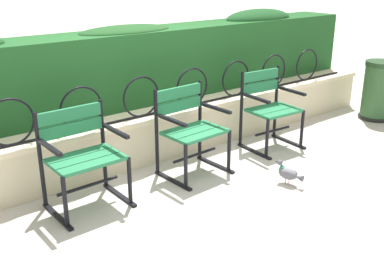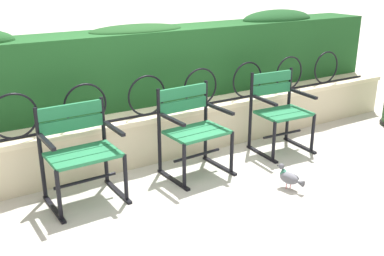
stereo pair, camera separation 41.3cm
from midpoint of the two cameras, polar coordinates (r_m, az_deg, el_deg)
The scene contains 8 objects.
ground_plane at distance 4.27m, azimuth 3.52°, elevation -7.41°, with size 60.00×60.00×0.00m, color #BCB7AD.
stone_wall at distance 4.82m, azimuth -2.19°, elevation -0.80°, with size 6.80×0.41×0.51m.
iron_arch_fence at distance 4.58m, azimuth -2.97°, elevation 3.83°, with size 6.27×0.02×0.42m.
hedge_row at distance 5.03m, azimuth -4.91°, elevation 8.12°, with size 6.66×0.57×0.93m.
park_chair_left at distance 3.95m, azimuth -11.03°, elevation -2.74°, with size 0.64×0.54×0.84m.
park_chair_centre at distance 4.40m, azimuth 2.75°, elevation 0.01°, with size 0.63×0.55×0.86m.
park_chair_right at distance 5.10m, azimuth 13.21°, elevation 2.27°, with size 0.60×0.55×0.87m.
pigeon_near_chairs at distance 4.32m, azimuth 14.85°, elevation -6.11°, with size 0.14×0.29×0.22m.
Camera 2 is at (-2.05, -3.21, 1.94)m, focal length 42.46 mm.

